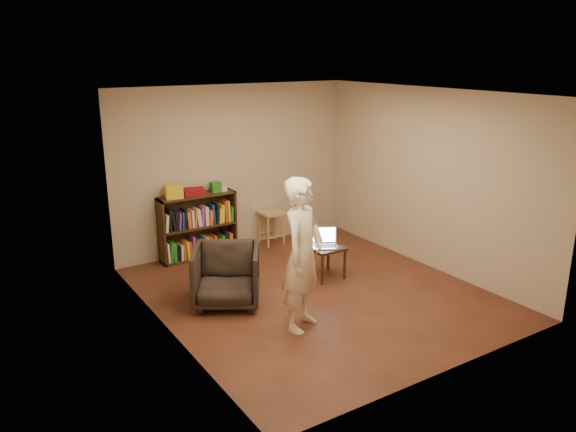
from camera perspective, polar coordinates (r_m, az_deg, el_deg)
floor at (r=7.51m, az=2.73°, el=-7.82°), size 4.50×4.50×0.00m
ceiling at (r=6.86m, az=3.03°, el=12.39°), size 4.50×4.50×0.00m
wall_back at (r=8.96m, az=-5.48°, el=4.89°), size 4.00×0.00×4.00m
wall_left at (r=6.18m, az=-12.47°, el=-0.73°), size 0.00×4.50×4.50m
wall_right at (r=8.36m, az=14.17°, el=3.63°), size 0.00×4.50×4.50m
bookshelf at (r=8.74m, az=-9.15°, el=-1.38°), size 1.20×0.30×1.00m
box_yellow at (r=8.39m, az=-11.52°, el=2.45°), size 0.27×0.22×0.20m
red_cloth at (r=8.54m, az=-9.54°, el=2.44°), size 0.35×0.29×0.10m
box_green at (r=8.69m, az=-7.36°, el=2.94°), size 0.16×0.16×0.15m
box_white at (r=8.73m, az=-6.66°, el=2.80°), size 0.11×0.11×0.08m
stool at (r=9.23m, az=-1.70°, el=-0.17°), size 0.38×0.38×0.55m
armchair at (r=7.11m, az=-6.27°, el=-6.05°), size 1.11×1.12×0.75m
side_table at (r=7.89m, az=3.84°, el=-3.62°), size 0.45×0.45×0.46m
laptop at (r=7.86m, az=3.76°, el=-2.64°), size 0.44×0.40×0.27m
person at (r=6.30m, az=1.50°, el=-3.95°), size 0.77×0.70×1.78m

